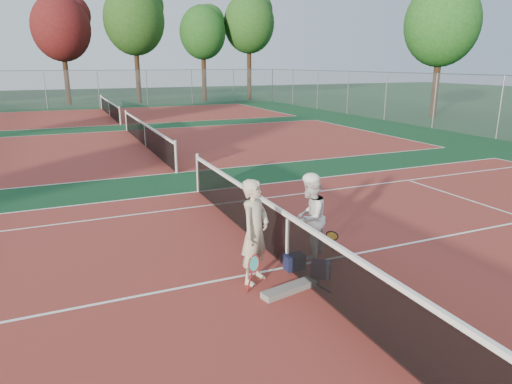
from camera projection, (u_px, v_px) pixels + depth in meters
ground at (287, 267)px, 8.18m from camera, size 130.00×130.00×0.00m
court_main at (287, 267)px, 8.18m from camera, size 23.77×10.97×0.01m
court_far_a at (146, 147)px, 20.08m from camera, size 23.77×10.97×0.01m
court_far_b at (110, 116)px, 31.98m from camera, size 23.77×10.97×0.01m
net_main at (287, 241)px, 8.04m from camera, size 0.10×10.98×1.02m
net_far_a at (145, 135)px, 19.94m from camera, size 0.10×10.98×1.02m
net_far_b at (109, 108)px, 31.85m from camera, size 0.10×10.98×1.02m
fence_back at (98, 89)px, 37.75m from camera, size 32.00×0.06×3.00m
player_a at (255, 232)px, 7.45m from camera, size 0.77×0.72×1.76m
player_b at (310, 217)px, 8.43m from camera, size 0.96×0.94×1.56m
racket_red at (254, 273)px, 7.32m from camera, size 0.31×0.33×0.58m
racket_black_held at (332, 243)px, 8.60m from camera, size 0.43×0.44×0.52m
racket_spare at (311, 281)px, 7.62m from camera, size 0.38×0.64×0.03m
sports_bag_navy at (294, 262)px, 8.08m from camera, size 0.36×0.25×0.27m
sports_bag_purple at (321, 269)px, 7.79m from camera, size 0.41×0.38×0.27m
net_cover_canvas at (289, 289)px, 7.28m from camera, size 1.00×0.42×0.10m
water_bottle at (328, 271)px, 7.69m from camera, size 0.09×0.09×0.30m
tree_back_maroon at (61, 28)px, 38.50m from camera, size 4.84×4.84×9.23m
tree_back_3 at (134, 20)px, 40.59m from camera, size 5.36×5.36×10.36m
tree_back_4 at (203, 33)px, 42.94m from camera, size 4.32×4.32×8.84m
tree_back_5 at (249, 24)px, 44.53m from camera, size 4.95×4.95×10.16m
tree_right_1 at (442, 24)px, 29.46m from camera, size 4.77×4.77×8.78m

